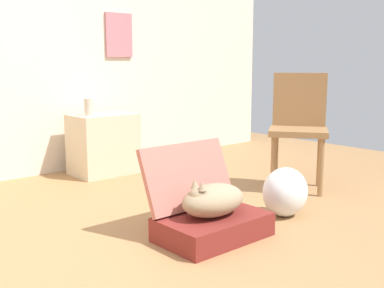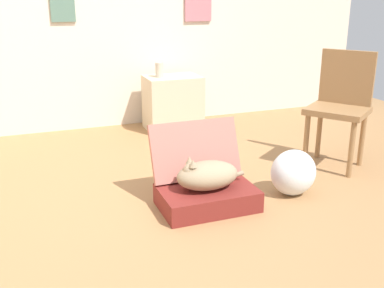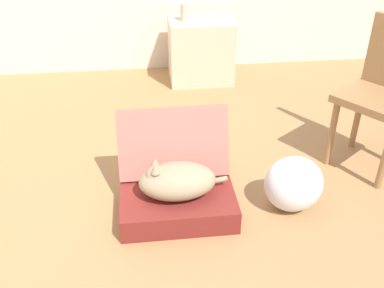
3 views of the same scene
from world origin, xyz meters
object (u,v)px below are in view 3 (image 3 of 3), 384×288
at_px(suitcase_base, 178,204).
at_px(plastic_bag_white, 294,184).
at_px(side_table, 201,51).
at_px(cat, 176,180).
at_px(vase_tall, 185,12).

height_order(suitcase_base, plastic_bag_white, plastic_bag_white).
bearing_deg(side_table, cat, -101.72).
bearing_deg(vase_tall, cat, -97.55).
xyz_separation_m(cat, plastic_bag_white, (0.69, -0.02, -0.07)).
xyz_separation_m(plastic_bag_white, vase_tall, (-0.43, 1.96, 0.49)).
distance_m(cat, vase_tall, 2.01).
distance_m(plastic_bag_white, side_table, 1.99).
distance_m(plastic_bag_white, vase_tall, 2.07).
bearing_deg(cat, suitcase_base, -2.40).
relative_size(cat, vase_tall, 3.35).
bearing_deg(side_table, plastic_bag_white, -81.77).
height_order(cat, side_table, side_table).
xyz_separation_m(cat, side_table, (0.41, 1.95, 0.04)).
bearing_deg(suitcase_base, cat, 177.60).
xyz_separation_m(plastic_bag_white, side_table, (-0.28, 1.97, 0.12)).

